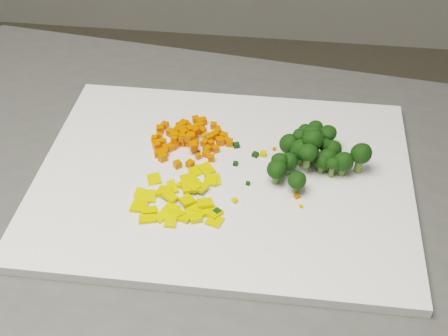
# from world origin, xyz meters

# --- Properties ---
(cutting_board) EXTENTS (0.46, 0.35, 0.01)m
(cutting_board) POSITION_xyz_m (0.22, -0.05, 0.91)
(cutting_board) COLOR white
(cutting_board) RESTS_ON counter_block
(carrot_pile) EXTENTS (0.10, 0.10, 0.03)m
(carrot_pile) POSITION_xyz_m (0.17, 0.01, 0.93)
(carrot_pile) COLOR #E84B02
(carrot_pile) RESTS_ON cutting_board
(pepper_pile) EXTENTS (0.12, 0.12, 0.02)m
(pepper_pile) POSITION_xyz_m (0.19, -0.10, 0.92)
(pepper_pile) COLOR #D9B60B
(pepper_pile) RESTS_ON cutting_board
(broccoli_pile) EXTENTS (0.12, 0.12, 0.06)m
(broccoli_pile) POSITION_xyz_m (0.33, -0.01, 0.94)
(broccoli_pile) COLOR black
(broccoli_pile) RESTS_ON cutting_board
(carrot_cube_0) EXTENTS (0.01, 0.01, 0.01)m
(carrot_cube_0) POSITION_xyz_m (0.16, -0.04, 0.92)
(carrot_cube_0) COLOR #E84B02
(carrot_cube_0) RESTS_ON carrot_pile
(carrot_cube_1) EXTENTS (0.01, 0.01, 0.01)m
(carrot_cube_1) POSITION_xyz_m (0.20, 0.02, 0.92)
(carrot_cube_1) COLOR #E84B02
(carrot_cube_1) RESTS_ON carrot_pile
(carrot_cube_2) EXTENTS (0.01, 0.01, 0.01)m
(carrot_cube_2) POSITION_xyz_m (0.15, -0.00, 0.92)
(carrot_cube_2) COLOR #E84B02
(carrot_cube_2) RESTS_ON carrot_pile
(carrot_cube_3) EXTENTS (0.01, 0.01, 0.01)m
(carrot_cube_3) POSITION_xyz_m (0.18, 0.03, 0.92)
(carrot_cube_3) COLOR #E84B02
(carrot_cube_3) RESTS_ON carrot_pile
(carrot_cube_4) EXTENTS (0.01, 0.01, 0.01)m
(carrot_cube_4) POSITION_xyz_m (0.18, 0.05, 0.92)
(carrot_cube_4) COLOR #E84B02
(carrot_cube_4) RESTS_ON carrot_pile
(carrot_cube_5) EXTENTS (0.01, 0.01, 0.01)m
(carrot_cube_5) POSITION_xyz_m (0.20, -0.01, 0.92)
(carrot_cube_5) COLOR #E84B02
(carrot_cube_5) RESTS_ON carrot_pile
(carrot_cube_6) EXTENTS (0.01, 0.01, 0.01)m
(carrot_cube_6) POSITION_xyz_m (0.21, 0.01, 0.92)
(carrot_cube_6) COLOR #E84B02
(carrot_cube_6) RESTS_ON carrot_pile
(carrot_cube_7) EXTENTS (0.01, 0.01, 0.01)m
(carrot_cube_7) POSITION_xyz_m (0.22, 0.02, 0.92)
(carrot_cube_7) COLOR #E84B02
(carrot_cube_7) RESTS_ON carrot_pile
(carrot_cube_8) EXTENTS (0.01, 0.01, 0.01)m
(carrot_cube_8) POSITION_xyz_m (0.15, 0.01, 0.93)
(carrot_cube_8) COLOR #E84B02
(carrot_cube_8) RESTS_ON carrot_pile
(carrot_cube_9) EXTENTS (0.01, 0.01, 0.01)m
(carrot_cube_9) POSITION_xyz_m (0.17, 0.02, 0.93)
(carrot_cube_9) COLOR #E84B02
(carrot_cube_9) RESTS_ON carrot_pile
(carrot_cube_10) EXTENTS (0.01, 0.01, 0.01)m
(carrot_cube_10) POSITION_xyz_m (0.16, 0.02, 0.92)
(carrot_cube_10) COLOR #E84B02
(carrot_cube_10) RESTS_ON carrot_pile
(carrot_cube_11) EXTENTS (0.01, 0.01, 0.01)m
(carrot_cube_11) POSITION_xyz_m (0.17, 0.01, 0.92)
(carrot_cube_11) COLOR #E84B02
(carrot_cube_11) RESTS_ON carrot_pile
(carrot_cube_12) EXTENTS (0.01, 0.01, 0.01)m
(carrot_cube_12) POSITION_xyz_m (0.20, 0.05, 0.92)
(carrot_cube_12) COLOR #E84B02
(carrot_cube_12) RESTS_ON carrot_pile
(carrot_cube_13) EXTENTS (0.01, 0.01, 0.01)m
(carrot_cube_13) POSITION_xyz_m (0.17, 0.02, 0.92)
(carrot_cube_13) COLOR #E84B02
(carrot_cube_13) RESTS_ON carrot_pile
(carrot_cube_14) EXTENTS (0.01, 0.01, 0.01)m
(carrot_cube_14) POSITION_xyz_m (0.18, 0.04, 0.92)
(carrot_cube_14) COLOR #E84B02
(carrot_cube_14) RESTS_ON carrot_pile
(carrot_cube_15) EXTENTS (0.01, 0.01, 0.01)m
(carrot_cube_15) POSITION_xyz_m (0.18, 0.04, 0.92)
(carrot_cube_15) COLOR #E84B02
(carrot_cube_15) RESTS_ON carrot_pile
(carrot_cube_16) EXTENTS (0.01, 0.01, 0.01)m
(carrot_cube_16) POSITION_xyz_m (0.16, 0.05, 0.92)
(carrot_cube_16) COLOR #E84B02
(carrot_cube_16) RESTS_ON carrot_pile
(carrot_cube_17) EXTENTS (0.01, 0.01, 0.01)m
(carrot_cube_17) POSITION_xyz_m (0.20, 0.03, 0.92)
(carrot_cube_17) COLOR #E84B02
(carrot_cube_17) RESTS_ON carrot_pile
(carrot_cube_18) EXTENTS (0.01, 0.01, 0.01)m
(carrot_cube_18) POSITION_xyz_m (0.15, 0.01, 0.92)
(carrot_cube_18) COLOR #E84B02
(carrot_cube_18) RESTS_ON carrot_pile
(carrot_cube_19) EXTENTS (0.01, 0.01, 0.01)m
(carrot_cube_19) POSITION_xyz_m (0.15, -0.00, 0.93)
(carrot_cube_19) COLOR #E84B02
(carrot_cube_19) RESTS_ON carrot_pile
(carrot_cube_20) EXTENTS (0.01, 0.01, 0.01)m
(carrot_cube_20) POSITION_xyz_m (0.13, 0.03, 0.92)
(carrot_cube_20) COLOR #E84B02
(carrot_cube_20) RESTS_ON carrot_pile
(carrot_cube_21) EXTENTS (0.01, 0.01, 0.01)m
(carrot_cube_21) POSITION_xyz_m (0.15, 0.03, 0.92)
(carrot_cube_21) COLOR #E84B02
(carrot_cube_21) RESTS_ON carrot_pile
(carrot_cube_22) EXTENTS (0.01, 0.01, 0.01)m
(carrot_cube_22) POSITION_xyz_m (0.14, -0.02, 0.92)
(carrot_cube_22) COLOR #E84B02
(carrot_cube_22) RESTS_ON carrot_pile
(carrot_cube_23) EXTENTS (0.01, 0.01, 0.01)m
(carrot_cube_23) POSITION_xyz_m (0.14, -0.01, 0.92)
(carrot_cube_23) COLOR #E84B02
(carrot_cube_23) RESTS_ON carrot_pile
(carrot_cube_24) EXTENTS (0.01, 0.01, 0.01)m
(carrot_cube_24) POSITION_xyz_m (0.14, 0.00, 0.92)
(carrot_cube_24) COLOR #E84B02
(carrot_cube_24) RESTS_ON carrot_pile
(carrot_cube_25) EXTENTS (0.01, 0.01, 0.01)m
(carrot_cube_25) POSITION_xyz_m (0.17, 0.06, 0.92)
(carrot_cube_25) COLOR #E84B02
(carrot_cube_25) RESTS_ON carrot_pile
(carrot_cube_26) EXTENTS (0.01, 0.01, 0.01)m
(carrot_cube_26) POSITION_xyz_m (0.20, 0.04, 0.92)
(carrot_cube_26) COLOR #E84B02
(carrot_cube_26) RESTS_ON carrot_pile
(carrot_cube_27) EXTENTS (0.01, 0.01, 0.01)m
(carrot_cube_27) POSITION_xyz_m (0.18, -0.00, 0.92)
(carrot_cube_27) COLOR #E84B02
(carrot_cube_27) RESTS_ON carrot_pile
(carrot_cube_28) EXTENTS (0.01, 0.01, 0.01)m
(carrot_cube_28) POSITION_xyz_m (0.17, 0.02, 0.92)
(carrot_cube_28) COLOR #E84B02
(carrot_cube_28) RESTS_ON carrot_pile
(carrot_cube_29) EXTENTS (0.01, 0.01, 0.01)m
(carrot_cube_29) POSITION_xyz_m (0.16, 0.00, 0.92)
(carrot_cube_29) COLOR #E84B02
(carrot_cube_29) RESTS_ON carrot_pile
(carrot_cube_30) EXTENTS (0.01, 0.01, 0.01)m
(carrot_cube_30) POSITION_xyz_m (0.15, 0.04, 0.92)
(carrot_cube_30) COLOR #E84B02
(carrot_cube_30) RESTS_ON carrot_pile
(carrot_cube_31) EXTENTS (0.01, 0.01, 0.01)m
(carrot_cube_31) POSITION_xyz_m (0.16, 0.02, 0.92)
(carrot_cube_31) COLOR #E84B02
(carrot_cube_31) RESTS_ON carrot_pile
(carrot_cube_32) EXTENTS (0.01, 0.01, 0.01)m
(carrot_cube_32) POSITION_xyz_m (0.17, 0.00, 0.92)
(carrot_cube_32) COLOR #E84B02
(carrot_cube_32) RESTS_ON carrot_pile
(carrot_cube_33) EXTENTS (0.01, 0.01, 0.01)m
(carrot_cube_33) POSITION_xyz_m (0.17, 0.01, 0.92)
(carrot_cube_33) COLOR #E84B02
(carrot_cube_33) RESTS_ON carrot_pile
(carrot_cube_34) EXTENTS (0.01, 0.01, 0.01)m
(carrot_cube_34) POSITION_xyz_m (0.17, 0.00, 0.92)
(carrot_cube_34) COLOR #E84B02
(carrot_cube_34) RESTS_ON carrot_pile
(carrot_cube_35) EXTENTS (0.01, 0.01, 0.01)m
(carrot_cube_35) POSITION_xyz_m (0.16, 0.03, 0.92)
(carrot_cube_35) COLOR #E84B02
(carrot_cube_35) RESTS_ON carrot_pile
(carrot_cube_36) EXTENTS (0.01, 0.01, 0.01)m
(carrot_cube_36) POSITION_xyz_m (0.20, -0.01, 0.92)
(carrot_cube_36) COLOR #E84B02
(carrot_cube_36) RESTS_ON carrot_pile
(carrot_cube_37) EXTENTS (0.01, 0.01, 0.01)m
(carrot_cube_37) POSITION_xyz_m (0.16, 0.01, 0.92)
(carrot_cube_37) COLOR #E84B02
(carrot_cube_37) RESTS_ON carrot_pile
(carrot_cube_38) EXTENTS (0.01, 0.01, 0.01)m
(carrot_cube_38) POSITION_xyz_m (0.18, 0.03, 0.92)
(carrot_cube_38) COLOR #E84B02
(carrot_cube_38) RESTS_ON carrot_pile
(carrot_cube_39) EXTENTS (0.01, 0.01, 0.01)m
(carrot_cube_39) POSITION_xyz_m (0.13, -0.01, 0.92)
(carrot_cube_39) COLOR #E84B02
(carrot_cube_39) RESTS_ON carrot_pile
(carrot_cube_40) EXTENTS (0.01, 0.01, 0.01)m
(carrot_cube_40) POSITION_xyz_m (0.19, 0.01, 0.92)
(carrot_cube_40) COLOR #E84B02
(carrot_cube_40) RESTS_ON carrot_pile
(carrot_cube_41) EXTENTS (0.01, 0.01, 0.01)m
(carrot_cube_41) POSITION_xyz_m (0.19, -0.02, 0.92)
(carrot_cube_41) COLOR #E84B02
(carrot_cube_41) RESTS_ON carrot_pile
(carrot_cube_42) EXTENTS (0.01, 0.01, 0.01)m
(carrot_cube_42) POSITION_xyz_m (0.14, -0.02, 0.92)
(carrot_cube_42) COLOR #E84B02
(carrot_cube_42) RESTS_ON carrot_pile
(carrot_cube_43) EXTENTS (0.01, 0.01, 0.01)m
(carrot_cube_43) POSITION_xyz_m (0.18, 0.01, 0.92)
(carrot_cube_43) COLOR #E84B02
(carrot_cube_43) RESTS_ON carrot_pile
(carrot_cube_44) EXTENTS (0.01, 0.01, 0.01)m
(carrot_cube_44) POSITION_xyz_m (0.22, 0.01, 0.92)
(carrot_cube_44) COLOR #E84B02
(carrot_cube_44) RESTS_ON carrot_pile
(carrot_cube_45) EXTENTS (0.01, 0.01, 0.01)m
(carrot_cube_45) POSITION_xyz_m (0.13, 0.04, 0.92)
(carrot_cube_45) COLOR #E84B02
(carrot_cube_45) RESTS_ON carrot_pile
(carrot_cube_46) EXTENTS (0.01, 0.01, 0.01)m
(carrot_cube_46) POSITION_xyz_m (0.17, 0.01, 0.92)
(carrot_cube_46) COLOR #E84B02
(carrot_cube_46) RESTS_ON carrot_pile
(carrot_cube_47) EXTENTS (0.01, 0.01, 0.01)m
(carrot_cube_47) POSITION_xyz_m (0.16, 0.04, 0.92)
(carrot_cube_47) COLOR #E84B02
(carrot_cube_47) RESTS_ON carrot_pile
(carrot_cube_48) EXTENTS (0.01, 0.01, 0.01)m
(carrot_cube_48) POSITION_xyz_m (0.17, 0.00, 0.92)
(carrot_cube_48) COLOR #E84B02
(carrot_cube_48) RESTS_ON carrot_pile
(carrot_cube_49) EXTENTS (0.01, 0.01, 0.01)m
(carrot_cube_49) POSITION_xyz_m (0.15, 0.04, 0.92)
(carrot_cube_49) COLOR #E84B02
(carrot_cube_49) RESTS_ON carrot_pile
(carrot_cube_50) EXTENTS (0.01, 0.01, 0.01)m
(carrot_cube_50) POSITION_xyz_m (0.16, 0.03, 0.92)
(carrot_cube_50) COLOR #E84B02
(carrot_cube_50) RESTS_ON carrot_pile
(carrot_cube_51) EXTENTS (0.01, 0.01, 0.01)m
(carrot_cube_51) POSITION_xyz_m (0.18, 0.05, 0.92)
(carrot_cube_51) COLOR #E84B02
(carrot_cube_51) RESTS_ON carrot_pile
(carrot_cube_52) EXTENTS (0.01, 0.01, 0.01)m
(carrot_cube_52) POSITION_xyz_m (0.13, 0.02, 0.92)
(carrot_cube_52) COLOR #E84B02
(carrot_cube_52) RESTS_ON carrot_pile
(carrot_cube_53) EXTENTS (0.01, 0.01, 0.01)m
(carrot_cube_53) POSITION_xyz_m (0.19, 0.02, 0.92)
(carrot_cube_53) COLOR #E84B02
(carrot_cube_53) RESTS_ON carrot_pile
(carrot_cube_54) EXTENTS (0.01, 0.01, 0.01)m
(carrot_cube_54) POSITION_xyz_m (0.22, 0.01, 0.92)
(carrot_cube_54) COLOR #E84B02
(carrot_cube_54) RESTS_ON carrot_pile
(carrot_cube_55) EXTENTS (0.01, 0.01, 0.01)m
(carrot_cube_55) POSITION_xyz_m (0.17, 0.00, 0.93)
(carrot_cube_55) COLOR #E84B02
(carrot_cube_55) RESTS_ON carrot_pile
(carrot_cube_56) EXTENTS (0.01, 0.01, 0.01)m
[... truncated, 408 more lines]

